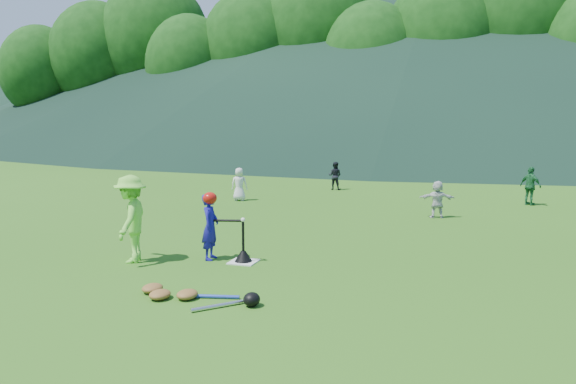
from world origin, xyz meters
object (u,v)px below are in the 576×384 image
object	(u,v)px
batter_child	(210,227)
fielder_c	(531,186)
fielder_a	(239,184)
equipment_pile	(187,294)
adult_coach	(131,219)
fielder_b	(335,176)
fielder_d	(437,199)
home_plate	(243,262)
batting_tee	(243,255)

from	to	relation	value
batter_child	fielder_c	xyz separation A→B (m)	(5.93, 8.36, -0.03)
fielder_a	equipment_pile	distance (m)	9.23
adult_coach	fielder_c	size ratio (longest dim) A/B	1.37
fielder_a	fielder_b	size ratio (longest dim) A/B	1.02
adult_coach	equipment_pile	world-z (taller)	adult_coach
fielder_c	fielder_d	xyz separation A→B (m)	(-2.40, -2.90, -0.08)
adult_coach	fielder_b	size ratio (longest dim) A/B	1.55
home_plate	equipment_pile	world-z (taller)	equipment_pile
home_plate	adult_coach	world-z (taller)	adult_coach
adult_coach	fielder_c	distance (m)	11.43
home_plate	batter_child	distance (m)	0.84
fielder_d	equipment_pile	xyz separation A→B (m)	(-2.90, -7.55, -0.39)
batter_child	batting_tee	xyz separation A→B (m)	(0.62, -0.03, -0.45)
home_plate	fielder_a	xyz separation A→B (m)	(-2.87, 6.70, 0.48)
fielder_b	batting_tee	size ratio (longest dim) A/B	1.42
batter_child	home_plate	bearing A→B (deg)	-99.42
home_plate	fielder_b	world-z (taller)	fielder_b
adult_coach	fielder_b	distance (m)	10.69
fielder_d	batting_tee	xyz separation A→B (m)	(-2.91, -5.49, -0.33)
adult_coach	batting_tee	xyz separation A→B (m)	(1.83, 0.53, -0.62)
fielder_b	equipment_pile	distance (m)	12.18
batter_child	fielder_c	world-z (taller)	batter_child
fielder_b	fielder_a	bearing A→B (deg)	61.77
fielder_a	home_plate	bearing A→B (deg)	100.20
home_plate	batter_child	size ratio (longest dim) A/B	0.39
home_plate	fielder_a	distance (m)	7.31
fielder_a	fielder_c	xyz separation A→B (m)	(8.18, 1.69, 0.05)
batting_tee	home_plate	bearing A→B (deg)	0.00
batter_child	adult_coach	distance (m)	1.35
adult_coach	fielder_b	xyz separation A→B (m)	(1.10, 10.63, -0.27)
home_plate	fielder_d	xyz separation A→B (m)	(2.91, 5.49, 0.45)
fielder_b	adult_coach	bearing A→B (deg)	88.04
fielder_b	fielder_c	distance (m)	6.28
fielder_d	fielder_b	bearing A→B (deg)	-63.41
fielder_c	fielder_d	size ratio (longest dim) A/B	1.18
adult_coach	equipment_pile	distance (m)	2.49
fielder_a	fielder_d	xyz separation A→B (m)	(5.78, -1.21, -0.03)
batter_child	adult_coach	bearing A→B (deg)	108.36
home_plate	fielder_d	world-z (taller)	fielder_d
fielder_a	fielder_c	world-z (taller)	fielder_c
equipment_pile	fielder_d	bearing A→B (deg)	68.99
home_plate	adult_coach	bearing A→B (deg)	-163.81
equipment_pile	fielder_c	bearing A→B (deg)	63.11
fielder_a	fielder_d	size ratio (longest dim) A/B	1.07
fielder_a	fielder_b	bearing A→B (deg)	-135.17
batter_child	fielder_c	distance (m)	10.25
batter_child	fielder_a	world-z (taller)	batter_child
home_plate	fielder_c	distance (m)	9.94
home_plate	adult_coach	distance (m)	2.05
fielder_c	equipment_pile	size ratio (longest dim) A/B	0.61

